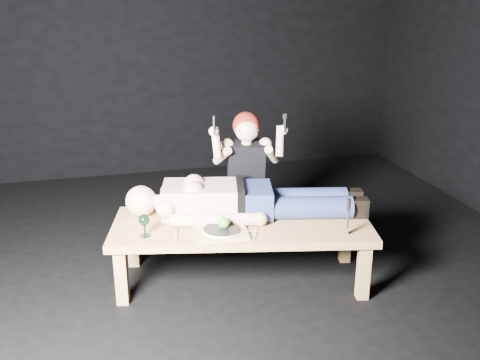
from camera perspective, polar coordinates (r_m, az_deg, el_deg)
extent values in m
plane|color=black|center=(4.15, -0.50, -9.33)|extent=(5.00, 5.00, 0.00)
plane|color=black|center=(6.12, -6.40, 14.59)|extent=(5.00, 0.00, 5.00)
cube|color=tan|center=(3.91, 0.18, -7.51)|extent=(1.89, 1.03, 0.45)
cube|color=tan|center=(3.65, -1.98, -5.51)|extent=(0.37, 0.28, 0.02)
cylinder|color=white|center=(3.64, -1.98, -5.23)|extent=(0.25, 0.25, 0.02)
sphere|color=#52A028|center=(3.63, -1.68, -4.46)|extent=(0.08, 0.08, 0.08)
cube|color=#B2B2B7|center=(3.66, -6.64, -5.64)|extent=(0.06, 0.19, 0.01)
cube|color=#B2B2B7|center=(3.66, 1.64, -5.55)|extent=(0.09, 0.18, 0.01)
cube|color=#B2B2B7|center=(3.73, 0.11, -5.03)|extent=(0.11, 0.17, 0.01)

